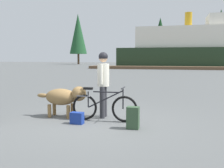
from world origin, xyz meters
TOP-DOWN VIEW (x-y plane):
  - ground_plane at (0.00, 0.00)m, footprint 160.00×160.00m
  - bicycle at (0.16, 0.29)m, footprint 1.75×0.44m
  - person_cyclist at (0.05, 0.67)m, footprint 0.32×0.53m
  - dog at (-1.01, 0.46)m, footprint 1.45×0.54m
  - backpack at (1.02, -0.27)m, footprint 0.29×0.21m
  - handbag_pannier at (-0.40, -0.16)m, footprint 0.33×0.20m
  - dock_pier at (-0.74, 30.82)m, footprint 19.12×2.52m
  - ferry_boat at (7.35, 36.91)m, footprint 28.18×8.64m
  - pine_tree_far_left at (-20.96, 53.06)m, footprint 4.18×4.18m
  - pine_tree_center at (-1.36, 52.02)m, footprint 3.73×3.73m
  - pine_tree_far_right at (11.08, 52.63)m, footprint 3.88×3.88m

SIDE VIEW (x-z plane):
  - ground_plane at x=0.00m, z-range 0.00..0.00m
  - handbag_pannier at x=-0.40m, z-range 0.00..0.29m
  - dock_pier at x=-0.74m, z-range 0.00..0.40m
  - backpack at x=1.02m, z-range 0.00..0.51m
  - bicycle at x=0.16m, z-range -0.07..0.82m
  - dog at x=-1.01m, z-range 0.13..1.00m
  - person_cyclist at x=0.05m, z-range 0.19..1.98m
  - ferry_boat at x=7.35m, z-range -1.30..7.41m
  - pine_tree_center at x=-1.36m, z-range 1.63..11.95m
  - pine_tree_far_left at x=-20.96m, z-range 1.24..13.33m
  - pine_tree_far_right at x=11.08m, z-range 1.51..13.22m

